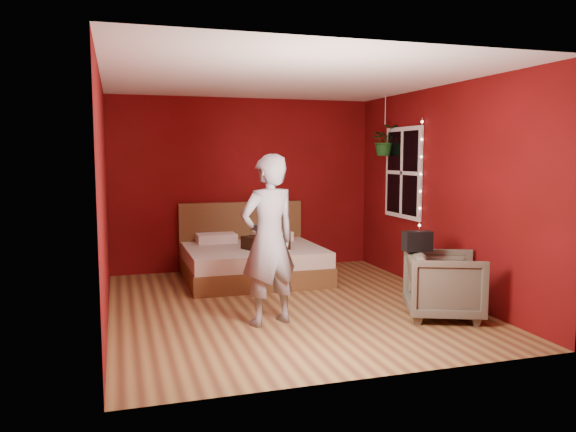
# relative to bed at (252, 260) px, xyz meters

# --- Properties ---
(floor) EXTENTS (4.50, 4.50, 0.00)m
(floor) POSITION_rel_bed_xyz_m (0.07, -1.49, -0.27)
(floor) COLOR olive
(floor) RESTS_ON ground
(room_walls) EXTENTS (4.04, 4.54, 2.62)m
(room_walls) POSITION_rel_bed_xyz_m (0.07, -1.49, 1.41)
(room_walls) COLOR #670A0E
(room_walls) RESTS_ON ground
(window) EXTENTS (0.05, 0.97, 1.27)m
(window) POSITION_rel_bed_xyz_m (2.04, -0.59, 1.23)
(window) COLOR white
(window) RESTS_ON room_walls
(fairy_lights) EXTENTS (0.04, 0.04, 1.45)m
(fairy_lights) POSITION_rel_bed_xyz_m (2.01, -1.11, 1.23)
(fairy_lights) COLOR silver
(fairy_lights) RESTS_ON room_walls
(bed) EXTENTS (1.88, 1.60, 1.04)m
(bed) POSITION_rel_bed_xyz_m (0.00, 0.00, 0.00)
(bed) COLOR brown
(bed) RESTS_ON ground
(person) EXTENTS (0.74, 0.59, 1.76)m
(person) POSITION_rel_bed_xyz_m (-0.32, -2.12, 0.61)
(person) COLOR gray
(person) RESTS_ON ground
(armchair) EXTENTS (1.01, 1.00, 0.71)m
(armchair) POSITION_rel_bed_xyz_m (1.54, -2.45, 0.09)
(armchair) COLOR #5A5847
(armchair) RESTS_ON ground
(handbag) EXTENTS (0.31, 0.18, 0.22)m
(handbag) POSITION_rel_bed_xyz_m (1.31, -2.28, 0.55)
(handbag) COLOR black
(handbag) RESTS_ON armchair
(throw_pillow) EXTENTS (0.63, 0.63, 0.17)m
(throw_pillow) POSITION_rel_bed_xyz_m (0.12, -0.32, 0.29)
(throw_pillow) COLOR black
(throw_pillow) RESTS_ON bed
(hanging_plant) EXTENTS (0.47, 0.43, 0.87)m
(hanging_plant) POSITION_rel_bed_xyz_m (1.95, -0.18, 1.69)
(hanging_plant) COLOR silver
(hanging_plant) RESTS_ON room_walls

